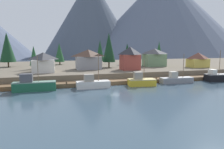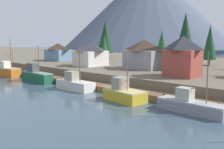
{
  "view_description": "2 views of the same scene",
  "coord_description": "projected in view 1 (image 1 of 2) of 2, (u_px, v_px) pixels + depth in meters",
  "views": [
    {
      "loc": [
        -14.27,
        -47.56,
        9.75
      ],
      "look_at": [
        0.33,
        3.55,
        2.32
      ],
      "focal_mm": 31.59,
      "sensor_mm": 36.0,
      "label": 1
    },
    {
      "loc": [
        33.43,
        -33.62,
        9.7
      ],
      "look_at": [
        -0.92,
        3.04,
        2.84
      ],
      "focal_mm": 44.64,
      "sensor_mm": 36.0,
      "label": 2
    }
  ],
  "objects": [
    {
      "name": "house_red",
      "position": [
        130.0,
        58.0,
        62.92
      ],
      "size": [
        5.93,
        4.95,
        7.35
      ],
      "color": "#9E4238",
      "rests_on": "shoreline_bank"
    },
    {
      "name": "mountain_central_peak",
      "position": [
        91.0,
        17.0,
        198.27
      ],
      "size": [
        96.33,
        96.33,
        79.24
      ],
      "primitive_type": "cone",
      "color": "#475160",
      "rests_on": "ground_plane"
    },
    {
      "name": "conifer_near_left",
      "position": [
        34.0,
        56.0,
        64.21
      ],
      "size": [
        2.86,
        2.86,
        7.68
      ],
      "color": "#4C3823",
      "rests_on": "shoreline_bank"
    },
    {
      "name": "fishing_boat_white",
      "position": [
        92.0,
        83.0,
        47.27
      ],
      "size": [
        7.96,
        2.8,
        8.24
      ],
      "rotation": [
        0.0,
        0.0,
        0.0
      ],
      "color": "silver",
      "rests_on": "ground_plane"
    },
    {
      "name": "mountain_east_peak",
      "position": [
        162.0,
        15.0,
        200.86
      ],
      "size": [
        162.77,
        162.77,
        83.7
      ],
      "primitive_type": "cone",
      "color": "slate",
      "rests_on": "ground_plane"
    },
    {
      "name": "conifer_centre",
      "position": [
        7.0,
        47.0,
        71.32
      ],
      "size": [
        5.47,
        5.47,
        12.52
      ],
      "color": "#4C3823",
      "rests_on": "shoreline_bank"
    },
    {
      "name": "dock",
      "position": [
        112.0,
        82.0,
        52.35
      ],
      "size": [
        80.0,
        4.0,
        1.6
      ],
      "color": "brown",
      "rests_on": "ground_plane"
    },
    {
      "name": "house_white",
      "position": [
        43.0,
        62.0,
        57.53
      ],
      "size": [
        6.34,
        7.29,
        5.71
      ],
      "color": "silver",
      "rests_on": "shoreline_bank"
    },
    {
      "name": "fishing_boat_green",
      "position": [
        33.0,
        85.0,
        43.84
      ],
      "size": [
        9.14,
        2.4,
        7.88
      ],
      "rotation": [
        0.0,
        0.0,
        -0.02
      ],
      "color": "#1E5B3D",
      "rests_on": "ground_plane"
    },
    {
      "name": "fishing_boat_black",
      "position": [
        217.0,
        77.0,
        56.63
      ],
      "size": [
        7.25,
        3.8,
        8.85
      ],
      "rotation": [
        0.0,
        0.0,
        -0.12
      ],
      "color": "black",
      "rests_on": "ground_plane"
    },
    {
      "name": "house_green",
      "position": [
        154.0,
        57.0,
        74.55
      ],
      "size": [
        8.24,
        5.49,
        6.7
      ],
      "color": "#6B8E66",
      "rests_on": "shoreline_bank"
    },
    {
      "name": "fishing_boat_grey",
      "position": [
        176.0,
        79.0,
        53.64
      ],
      "size": [
        9.18,
        2.69,
        7.94
      ],
      "rotation": [
        0.0,
        0.0,
        -0.04
      ],
      "color": "gray",
      "rests_on": "ground_plane"
    },
    {
      "name": "house_yellow",
      "position": [
        198.0,
        60.0,
        70.73
      ],
      "size": [
        7.03,
        4.89,
        5.29
      ],
      "color": "gold",
      "rests_on": "shoreline_bank"
    },
    {
      "name": "conifer_back_right",
      "position": [
        159.0,
        50.0,
        84.91
      ],
      "size": [
        2.99,
        2.99,
        9.77
      ],
      "color": "#4C3823",
      "rests_on": "shoreline_bank"
    },
    {
      "name": "conifer_mid_left",
      "position": [
        59.0,
        52.0,
        81.64
      ],
      "size": [
        3.98,
        3.98,
        8.99
      ],
      "color": "#4C3823",
      "rests_on": "shoreline_bank"
    },
    {
      "name": "conifer_mid_right",
      "position": [
        127.0,
        52.0,
        84.19
      ],
      "size": [
        3.44,
        3.44,
        8.76
      ],
      "color": "#4C3823",
      "rests_on": "shoreline_bank"
    },
    {
      "name": "ground_plane",
      "position": [
        98.0,
        76.0,
        69.64
      ],
      "size": [
        400.0,
        400.0,
        1.0
      ],
      "primitive_type": "cube",
      "color": "#384C5B"
    },
    {
      "name": "conifer_near_right",
      "position": [
        109.0,
        47.0,
        69.82
      ],
      "size": [
        4.6,
        4.6,
        12.32
      ],
      "color": "#4C3823",
      "rests_on": "shoreline_bank"
    },
    {
      "name": "shoreline_bank",
      "position": [
        92.0,
        68.0,
        80.82
      ],
      "size": [
        400.0,
        56.0,
        2.5
      ],
      "primitive_type": "cube",
      "color": "#665B4C",
      "rests_on": "ground_plane"
    },
    {
      "name": "fishing_boat_yellow",
      "position": [
        141.0,
        81.0,
        50.06
      ],
      "size": [
        7.06,
        3.99,
        6.43
      ],
      "rotation": [
        0.0,
        0.0,
        -0.12
      ],
      "color": "gold",
      "rests_on": "ground_plane"
    },
    {
      "name": "house_grey",
      "position": [
        88.0,
        59.0,
        64.74
      ],
      "size": [
        8.31,
        6.22,
        6.46
      ],
      "color": "gray",
      "rests_on": "shoreline_bank"
    },
    {
      "name": "conifer_back_left",
      "position": [
        100.0,
        50.0,
        82.36
      ],
      "size": [
        3.49,
        3.49,
        10.21
      ],
      "color": "#4C3823",
      "rests_on": "shoreline_bank"
    }
  ]
}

